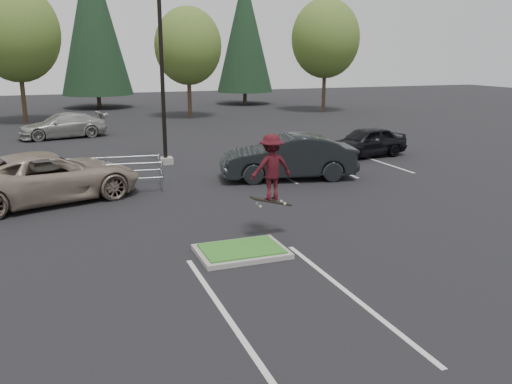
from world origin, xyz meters
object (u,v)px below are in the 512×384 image
object	(u,v)px
decid_d	(325,41)
car_r_black	(366,142)
cart_corral	(93,172)
car_r_charc	(288,157)
conif_c	(245,33)
light_pole	(162,61)
decid_b	(17,36)
skateboarder	(271,168)
car_far_silver	(64,126)
car_l_tan	(47,177)
decid_c	(188,49)
conif_b	(93,19)

from	to	relation	value
decid_d	car_r_black	size ratio (longest dim) A/B	2.22
cart_corral	car_r_charc	bearing A→B (deg)	2.39
decid_d	conif_c	distance (m)	10.04
light_pole	decid_b	distance (m)	19.70
car_r_black	decid_b	bearing A→B (deg)	-150.83
decid_d	skateboarder	distance (m)	34.03
skateboarder	car_far_silver	xyz separation A→B (m)	(-4.77, 21.00, -1.19)
decid_d	car_r_black	xyz separation A→B (m)	(-7.99, -19.95, -5.19)
light_pole	cart_corral	size ratio (longest dim) A/B	2.42
decid_b	car_r_charc	xyz separation A→B (m)	(10.51, -23.21, -5.16)
conif_c	car_l_tan	size ratio (longest dim) A/B	2.06
decid_d	car_r_black	distance (m)	22.10
decid_d	car_r_black	world-z (taller)	decid_d
skateboarder	car_far_silver	bearing A→B (deg)	-80.79
skateboarder	car_l_tan	size ratio (longest dim) A/B	0.33
cart_corral	car_r_charc	xyz separation A→B (m)	(7.45, -0.58, 0.16)
decid_c	conif_c	distance (m)	12.65
decid_c	car_r_black	world-z (taller)	decid_c
decid_c	car_r_charc	world-z (taller)	decid_c
decid_d	car_r_charc	xyz separation A→B (m)	(-13.49, -23.01, -5.03)
skateboarder	decid_c	bearing A→B (deg)	-103.03
skateboarder	decid_d	bearing A→B (deg)	-123.39
cart_corral	conif_b	bearing A→B (deg)	91.65
conif_b	car_l_tan	distance (m)	34.52
car_r_black	skateboarder	bearing A→B (deg)	-52.45
decid_d	car_r_charc	distance (m)	27.15
decid_c	conif_b	world-z (taller)	conif_b
decid_d	car_far_silver	world-z (taller)	decid_d
light_pole	car_r_black	xyz separation A→B (m)	(9.50, -1.61, -3.84)
decid_d	cart_corral	size ratio (longest dim) A/B	2.25
conif_c	decid_c	bearing A→B (deg)	-129.64
car_r_black	car_far_silver	distance (m)	17.86
decid_c	cart_corral	size ratio (longest dim) A/B	2.00
decid_c	car_far_silver	size ratio (longest dim) A/B	1.67
decid_c	conif_c	bearing A→B (deg)	50.36
decid_d	skateboarder	world-z (taller)	decid_d
decid_d	car_l_tan	distance (m)	32.80
decid_d	car_far_silver	xyz separation A→B (m)	(-21.57, -8.33, -5.18)
decid_b	car_r_charc	world-z (taller)	decid_b
conif_b	skateboarder	size ratio (longest dim) A/B	7.22
decid_d	car_r_charc	bearing A→B (deg)	-120.38
car_l_tan	car_r_charc	bearing A→B (deg)	-105.03
light_pole	conif_c	xyz separation A→B (m)	(13.50, 27.50, 2.29)
decid_b	conif_b	xyz separation A→B (m)	(6.01, 9.97, 1.81)
decid_d	conif_b	xyz separation A→B (m)	(-17.99, 10.17, 1.94)
skateboarder	car_r_charc	xyz separation A→B (m)	(3.30, 6.32, -1.04)
light_pole	skateboarder	xyz separation A→B (m)	(0.70, -11.00, -2.64)
car_far_silver	decid_b	bearing A→B (deg)	-175.03
decid_c	decid_b	bearing A→B (deg)	176.66
light_pole	decid_d	bearing A→B (deg)	46.35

